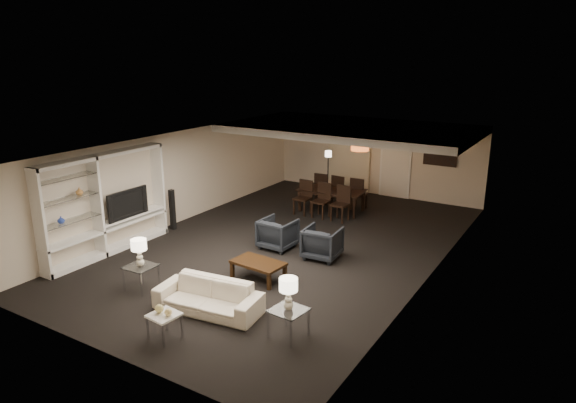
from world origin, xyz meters
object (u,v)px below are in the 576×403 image
(chair_nr, at_px, (340,204))
(chair_fl, at_px, (323,188))
(side_table_left, at_px, (142,278))
(floor_speaker, at_px, (172,210))
(table_lamp_right, at_px, (288,294))
(chair_nm, at_px, (321,201))
(coffee_table, at_px, (258,270))
(side_table_right, at_px, (288,323))
(pendant_light, at_px, (360,146))
(vase_amber, at_px, (79,191))
(chair_fm, at_px, (341,190))
(marble_table, at_px, (165,326))
(vase_blue, at_px, (61,220))
(table_lamp_left, at_px, (139,253))
(armchair_left, at_px, (278,233))
(sofa, at_px, (208,297))
(floor_lamp, at_px, (328,173))
(television, at_px, (124,203))
(armchair_right, at_px, (322,243))
(dining_table, at_px, (331,201))
(chair_fr, at_px, (359,193))

(chair_nr, height_order, chair_fl, same)
(side_table_left, bearing_deg, floor_speaker, 123.70)
(table_lamp_right, relative_size, chair_nr, 0.57)
(chair_nm, bearing_deg, table_lamp_right, -63.35)
(coffee_table, relative_size, side_table_right, 2.00)
(pendant_light, relative_size, chair_nm, 0.53)
(table_lamp_right, distance_m, vase_amber, 5.59)
(coffee_table, distance_m, chair_fm, 5.69)
(vase_amber, distance_m, chair_nr, 6.72)
(floor_speaker, relative_size, chair_fl, 1.10)
(marble_table, bearing_deg, vase_blue, 166.22)
(table_lamp_left, height_order, floor_speaker, floor_speaker)
(armchair_left, height_order, floor_speaker, floor_speaker)
(vase_amber, bearing_deg, chair_fl, 70.83)
(armchair_left, distance_m, side_table_left, 3.48)
(chair_nr, relative_size, chair_fl, 1.00)
(sofa, relative_size, chair_nm, 2.00)
(vase_blue, relative_size, floor_lamp, 0.11)
(sofa, distance_m, television, 4.15)
(table_lamp_left, bearing_deg, sofa, 0.00)
(armchair_left, distance_m, armchair_right, 1.20)
(side_table_right, height_order, chair_nr, chair_nr)
(marble_table, height_order, chair_nm, chair_nm)
(vase_blue, relative_size, chair_nm, 0.16)
(marble_table, xyz_separation_m, vase_blue, (-3.81, 0.93, 0.91))
(dining_table, relative_size, chair_nm, 1.92)
(marble_table, distance_m, chair_fr, 8.33)
(vase_blue, height_order, dining_table, vase_blue)
(coffee_table, height_order, chair_fl, chair_fl)
(side_table_left, relative_size, chair_fr, 0.55)
(pendant_light, relative_size, vase_blue, 3.33)
(pendant_light, distance_m, chair_nm, 1.96)
(table_lamp_right, xyz_separation_m, floor_speaker, (-5.40, 3.00, -0.24))
(table_lamp_right, xyz_separation_m, vase_amber, (-5.51, 0.35, 0.86))
(dining_table, relative_size, chair_fm, 1.92)
(side_table_left, relative_size, chair_fm, 0.55)
(television, height_order, vase_blue, television)
(vase_amber, bearing_deg, side_table_left, -9.51)
(side_table_right, bearing_deg, armchair_right, 108.43)
(side_table_right, xyz_separation_m, chair_fr, (-1.92, 7.22, 0.24))
(dining_table, bearing_deg, floor_lamp, 115.15)
(armchair_left, relative_size, table_lamp_right, 1.44)
(table_lamp_right, distance_m, chair_fm, 7.66)
(pendant_light, bearing_deg, chair_nm, -117.78)
(armchair_right, height_order, chair_fm, chair_fm)
(chair_fl, distance_m, chair_fm, 0.60)
(sofa, height_order, chair_nm, chair_nm)
(table_lamp_right, height_order, marble_table, table_lamp_right)
(floor_speaker, height_order, dining_table, floor_speaker)
(pendant_light, bearing_deg, floor_lamp, 146.59)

